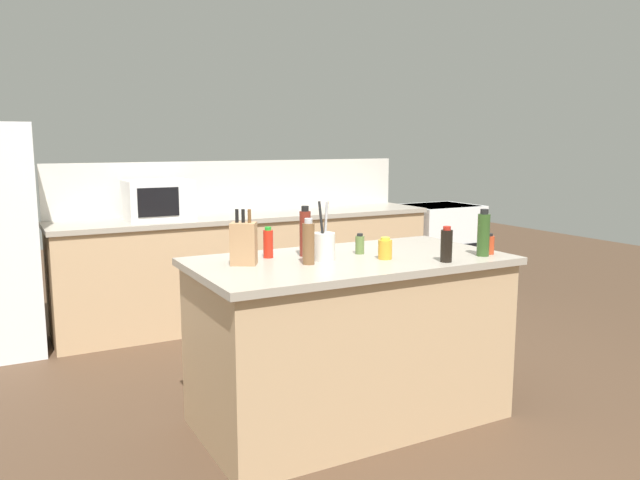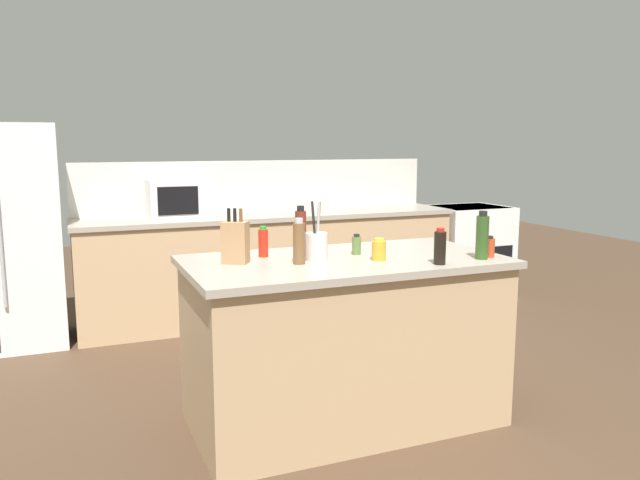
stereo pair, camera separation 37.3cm
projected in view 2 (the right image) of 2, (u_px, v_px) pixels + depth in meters
The scene contains 16 objects.
ground_plane at pixel (343, 419), 3.57m from camera, with size 14.00×14.00×0.00m, color #473323.
back_counter_run at pixel (272, 265), 5.61m from camera, with size 3.38×0.66×0.94m.
wall_backsplash at pixel (261, 185), 5.79m from camera, with size 3.34×0.03×0.46m, color beige.
kitchen_island at pixel (344, 340), 3.49m from camera, with size 1.73×0.92×0.94m.
range_oven at pixel (467, 250), 6.41m from camera, with size 0.76×0.65×0.92m.
microwave at pixel (180, 198), 5.21m from camera, with size 0.52×0.39×0.33m.
knife_block at pixel (235, 242), 3.27m from camera, with size 0.16×0.15×0.29m.
utensil_crock at pixel (317, 245), 3.34m from camera, with size 0.12×0.12×0.32m.
soy_sauce_bottle at pixel (440, 247), 3.24m from camera, with size 0.06×0.06×0.19m.
pepper_grinder at pixel (299, 242), 3.24m from camera, with size 0.06×0.06×0.24m.
hot_sauce_bottle at pixel (263, 242), 3.45m from camera, with size 0.05×0.05×0.17m.
honey_jar at pixel (379, 250), 3.35m from camera, with size 0.08×0.08×0.12m.
olive_oil_bottle at pixel (482, 236), 3.38m from camera, with size 0.07×0.07×0.26m.
vinegar_bottle at pixel (301, 232), 3.48m from camera, with size 0.06×0.06×0.28m.
spice_jar_oregano at pixel (357, 245), 3.53m from camera, with size 0.05×0.05×0.12m.
spice_jar_paprika at pixel (489, 247), 3.44m from camera, with size 0.06×0.06×0.12m.
Camera 2 is at (-1.41, -3.05, 1.57)m, focal length 35.00 mm.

